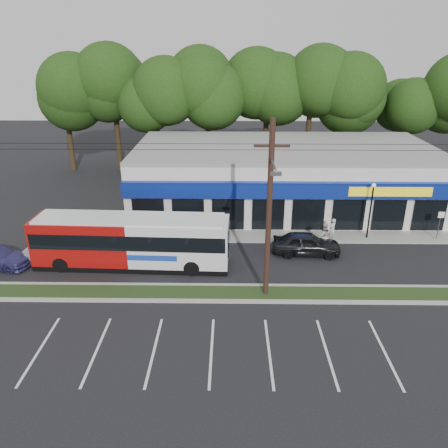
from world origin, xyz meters
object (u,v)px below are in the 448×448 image
utility_pole (266,206)px  pedestrian_a (332,229)px  sign_post (440,221)px  car_silver (63,253)px  metrobus (132,240)px  lamp_post (371,204)px  car_dark (306,244)px  pedestrian_b (324,236)px

utility_pole → pedestrian_a: utility_pole is taller
pedestrian_a → sign_post: bearing=140.6°
utility_pole → car_silver: 14.06m
metrobus → pedestrian_a: (13.65, 4.00, -0.92)m
utility_pole → pedestrian_a: (5.52, 7.57, -4.57)m
metrobus → pedestrian_a: 14.25m
sign_post → metrobus: size_ratio=0.18×
car_silver → pedestrian_a: 18.66m
car_silver → pedestrian_a: pedestrian_a is taller
pedestrian_a → metrobus: bearing=-23.6°
utility_pole → metrobus: utility_pole is taller
lamp_post → car_dark: (-4.88, -2.60, -1.89)m
sign_post → lamp_post: bearing=177.4°
lamp_post → metrobus: 16.88m
sign_post → car_silver: bearing=-171.4°
metrobus → car_dark: 11.58m
lamp_post → car_dark: lamp_post is taller
utility_pole → pedestrian_b: bearing=53.0°
car_silver → pedestrian_b: pedestrian_b is taller
metrobus → car_dark: bearing=10.8°
car_dark → car_silver: car_dark is taller
lamp_post → pedestrian_a: size_ratio=2.53×
car_dark → pedestrian_a: bearing=-41.3°
car_dark → lamp_post: bearing=-59.0°
utility_pole → sign_post: utility_pole is taller
sign_post → metrobus: metrobus is taller
lamp_post → pedestrian_a: (-2.65, -0.30, -1.83)m
sign_post → metrobus: bearing=-169.2°
utility_pole → lamp_post: utility_pole is taller
lamp_post → sign_post: (5.00, -0.23, -1.12)m
pedestrian_b → metrobus: bearing=10.4°
utility_pole → sign_post: (13.17, 7.65, -3.86)m
metrobus → utility_pole: bearing=-21.5°
lamp_post → metrobus: bearing=-165.2°
car_silver → metrobus: bearing=-84.5°
utility_pole → car_silver: utility_pole is taller
lamp_post → metrobus: (-16.29, -4.30, -0.91)m
utility_pole → sign_post: bearing=30.1°
sign_post → pedestrian_b: bearing=-170.0°
car_silver → car_dark: bearing=-77.1°
pedestrian_b → pedestrian_a: bearing=-123.2°
lamp_post → car_silver: size_ratio=0.91×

